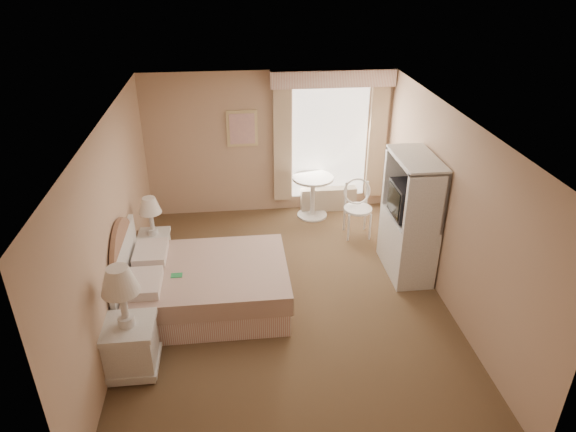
{
  "coord_description": "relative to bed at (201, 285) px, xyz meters",
  "views": [
    {
      "loc": [
        -0.61,
        -5.62,
        4.22
      ],
      "look_at": [
        0.05,
        0.3,
        1.12
      ],
      "focal_mm": 32.0,
      "sensor_mm": 36.0,
      "label": 1
    }
  ],
  "objects": [
    {
      "name": "room",
      "position": [
        1.12,
        0.01,
        0.91
      ],
      "size": [
        4.21,
        5.51,
        2.51
      ],
      "color": "brown",
      "rests_on": "ground"
    },
    {
      "name": "window",
      "position": [
        2.17,
        2.67,
        1.0
      ],
      "size": [
        2.05,
        0.22,
        2.51
      ],
      "color": "white",
      "rests_on": "room"
    },
    {
      "name": "framed_art",
      "position": [
        0.67,
        2.73,
        1.21
      ],
      "size": [
        0.52,
        0.04,
        0.62
      ],
      "color": "#D9BF85",
      "rests_on": "room"
    },
    {
      "name": "bed",
      "position": [
        0.0,
        0.0,
        0.0
      ],
      "size": [
        2.08,
        1.58,
        1.4
      ],
      "color": "tan",
      "rests_on": "room"
    },
    {
      "name": "nightstand_near",
      "position": [
        -0.72,
        -1.11,
        0.17
      ],
      "size": [
        0.56,
        0.56,
        1.35
      ],
      "color": "white",
      "rests_on": "room"
    },
    {
      "name": "nightstand_far",
      "position": [
        -0.72,
        1.1,
        0.08
      ],
      "size": [
        0.45,
        0.45,
        1.09
      ],
      "color": "white",
      "rests_on": "room"
    },
    {
      "name": "round_table",
      "position": [
        1.85,
        2.41,
        0.16
      ],
      "size": [
        0.71,
        0.71,
        0.75
      ],
      "color": "silver",
      "rests_on": "room"
    },
    {
      "name": "cafe_chair",
      "position": [
        2.47,
        1.71,
        0.21
      ],
      "size": [
        0.46,
        0.46,
        0.95
      ],
      "rotation": [
        0.0,
        0.0,
        -0.02
      ],
      "color": "silver",
      "rests_on": "room"
    },
    {
      "name": "armoire",
      "position": [
        2.94,
        0.55,
        0.4
      ],
      "size": [
        0.53,
        1.07,
        1.78
      ],
      "color": "white",
      "rests_on": "room"
    }
  ]
}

